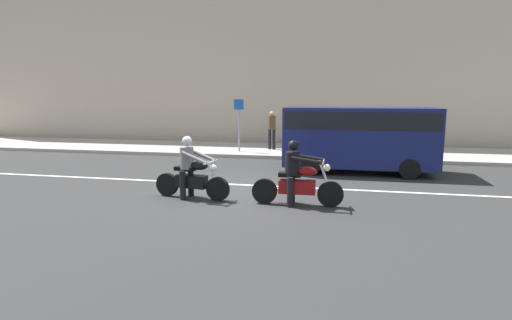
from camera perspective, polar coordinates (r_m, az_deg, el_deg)
The scene contains 9 objects.
ground_plane at distance 10.93m, azimuth -3.92°, elevation -4.53°, with size 80.00×80.00×0.00m, color #2B2B2B.
sidewalk_slab at distance 18.61m, azimuth 2.75°, elevation 1.39°, with size 40.00×4.40×0.14m, color #99968E.
building_facade at distance 22.08m, azimuth 4.35°, elevation 18.13°, with size 40.00×1.40×12.07m, color #B7A893.
lane_marking_stripe at distance 11.75m, azimuth -2.28°, elevation -3.52°, with size 18.00×0.14×0.01m, color silver.
motorcycle_with_rider_black_leather at distance 9.51m, azimuth 5.82°, elevation -2.66°, with size 2.17×0.70×1.55m.
motorcycle_with_rider_gray at distance 10.22m, azimuth -9.23°, elevation -1.85°, with size 2.05×0.74×1.58m.
parked_van_navy at distance 13.91m, azimuth 14.41°, elevation 3.49°, with size 4.93×1.96×2.19m.
street_sign_post at distance 17.65m, azimuth -2.44°, elevation 5.80°, with size 0.44×0.08×2.31m.
pedestrian_bystander at distance 18.37m, azimuth 2.27°, elevation 4.70°, with size 0.34×0.34×1.73m.
Camera 1 is at (2.90, -10.21, 2.58)m, focal length 28.12 mm.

